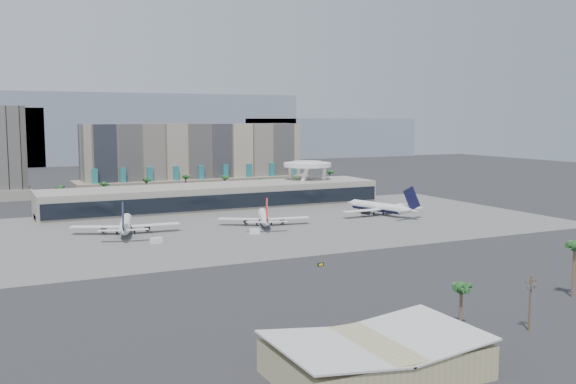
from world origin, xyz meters
name	(u,v)px	position (x,y,z in m)	size (l,w,h in m)	color
ground	(321,248)	(0.00, 0.00, 0.00)	(900.00, 900.00, 0.00)	#232326
apron_pad	(259,225)	(0.00, 55.00, 0.03)	(260.00, 130.00, 0.06)	#5B5B59
mountain_ridge	(123,133)	(27.88, 470.00, 29.89)	(680.00, 60.00, 70.00)	gray
hotel	(195,166)	(10.00, 174.41, 16.81)	(140.00, 30.00, 42.00)	tan
office_tower	(1,158)	(-95.00, 200.00, 22.94)	(30.00, 30.00, 52.00)	black
terminal	(216,196)	(0.00, 109.84, 6.52)	(170.00, 32.50, 14.50)	#9E988B
saucer_structure	(307,168)	(55.00, 116.00, 18.45)	(26.00, 26.00, 21.89)	white
palm_row	(206,181)	(7.00, 145.00, 10.50)	(157.80, 2.80, 13.10)	brown
hangar_left	(376,358)	(-45.00, -102.00, 3.20)	(36.65, 22.60, 7.55)	tan
utility_pole	(531,298)	(-2.00, -96.09, 7.14)	(3.20, 0.85, 12.00)	#4C3826
airliner_left	(125,224)	(-55.63, 57.84, 3.80)	(41.37, 42.95, 15.08)	white
airliner_centre	(264,217)	(1.32, 52.32, 3.50)	(37.27, 38.50, 13.89)	white
airliner_right	(380,207)	(61.99, 55.69, 3.83)	(41.46, 43.00, 15.18)	white
service_vehicle_a	(156,240)	(-49.50, 33.97, 1.03)	(4.23, 2.07, 2.07)	white
service_vehicle_b	(255,231)	(-10.11, 35.70, 1.03)	(3.99, 2.28, 2.05)	white
taxiway_sign	(321,264)	(-13.16, -23.81, 0.51)	(2.27, 0.74, 1.03)	black
near_palm_a	(461,294)	(-13.70, -87.85, 7.36)	(6.00, 6.00, 10.16)	brown
near_palm_b	(575,252)	(27.86, -81.74, 11.73)	(6.00, 6.00, 14.63)	brown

